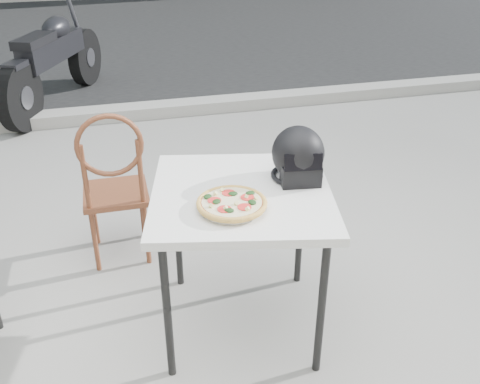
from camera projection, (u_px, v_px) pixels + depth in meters
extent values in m
plane|color=gray|center=(192.00, 300.00, 2.98)|extent=(80.00, 80.00, 0.00)
cube|color=black|center=(117.00, 35.00, 8.92)|extent=(30.00, 8.00, 0.00)
cube|color=#99968F|center=(139.00, 111.00, 5.50)|extent=(30.00, 0.25, 0.12)
cube|color=silver|center=(242.00, 195.00, 2.46)|extent=(0.98, 0.98, 0.04)
cylinder|color=black|center=(167.00, 312.00, 2.34)|extent=(0.04, 0.04, 0.74)
cylinder|color=black|center=(321.00, 308.00, 2.36)|extent=(0.04, 0.04, 0.74)
cylinder|color=black|center=(177.00, 229.00, 2.93)|extent=(0.04, 0.04, 0.74)
cylinder|color=black|center=(300.00, 226.00, 2.96)|extent=(0.04, 0.04, 0.74)
cylinder|color=white|center=(232.00, 208.00, 2.31)|extent=(0.32, 0.32, 0.01)
torus|color=white|center=(232.00, 207.00, 2.30)|extent=(0.33, 0.33, 0.01)
cylinder|color=gold|center=(232.00, 204.00, 2.30)|extent=(0.31, 0.31, 0.01)
torus|color=gold|center=(232.00, 203.00, 2.30)|extent=(0.32, 0.32, 0.02)
cylinder|color=red|center=(232.00, 203.00, 2.29)|extent=(0.27, 0.27, 0.00)
cylinder|color=beige|center=(232.00, 202.00, 2.29)|extent=(0.27, 0.27, 0.00)
cylinder|color=red|center=(247.00, 197.00, 2.32)|extent=(0.06, 0.06, 0.00)
cylinder|color=red|center=(229.00, 193.00, 2.36)|extent=(0.06, 0.06, 0.00)
cylinder|color=red|center=(214.00, 200.00, 2.30)|extent=(0.06, 0.06, 0.00)
cylinder|color=red|center=(224.00, 209.00, 2.23)|extent=(0.06, 0.06, 0.00)
cylinder|color=red|center=(244.00, 207.00, 2.25)|extent=(0.06, 0.06, 0.00)
ellipsoid|color=#163413|center=(233.00, 194.00, 2.35)|extent=(0.04, 0.04, 0.01)
ellipsoid|color=#163413|center=(217.00, 201.00, 2.28)|extent=(0.05, 0.05, 0.01)
ellipsoid|color=#163413|center=(252.00, 202.00, 2.28)|extent=(0.04, 0.05, 0.01)
ellipsoid|color=#163413|center=(229.00, 210.00, 2.22)|extent=(0.05, 0.05, 0.01)
ellipsoid|color=#163413|center=(250.00, 193.00, 2.35)|extent=(0.05, 0.04, 0.01)
ellipsoid|color=#163413|center=(208.00, 197.00, 2.32)|extent=(0.05, 0.05, 0.01)
cylinder|color=#EAE78F|center=(236.00, 203.00, 2.26)|extent=(0.02, 0.02, 0.02)
cylinder|color=#EAE78F|center=(215.00, 194.00, 2.34)|extent=(0.03, 0.03, 0.02)
cylinder|color=#EAE78F|center=(247.00, 197.00, 2.31)|extent=(0.03, 0.03, 0.02)
cylinder|color=#EAE78F|center=(222.00, 190.00, 2.37)|extent=(0.02, 0.02, 0.02)
cylinder|color=#EAE78F|center=(248.00, 209.00, 2.22)|extent=(0.03, 0.03, 0.02)
cylinder|color=#EAE78F|center=(211.00, 205.00, 2.25)|extent=(0.03, 0.03, 0.02)
cylinder|color=#EAE78F|center=(256.00, 198.00, 2.31)|extent=(0.02, 0.02, 0.02)
cylinder|color=#EAE78F|center=(226.00, 208.00, 2.23)|extent=(0.03, 0.02, 0.02)
ellipsoid|color=black|center=(298.00, 153.00, 2.51)|extent=(0.28, 0.29, 0.26)
cube|color=black|center=(301.00, 175.00, 2.48)|extent=(0.20, 0.12, 0.10)
torus|color=black|center=(297.00, 175.00, 2.57)|extent=(0.28, 0.28, 0.02)
cube|color=black|center=(303.00, 162.00, 2.41)|extent=(0.18, 0.06, 0.08)
cube|color=brown|center=(116.00, 193.00, 3.18)|extent=(0.38, 0.38, 0.03)
cylinder|color=brown|center=(142.00, 209.00, 3.45)|extent=(0.03, 0.03, 0.41)
cylinder|color=brown|center=(94.00, 215.00, 3.38)|extent=(0.03, 0.03, 0.41)
cylinder|color=brown|center=(147.00, 234.00, 3.19)|extent=(0.03, 0.03, 0.41)
cylinder|color=brown|center=(95.00, 241.00, 3.13)|extent=(0.03, 0.03, 0.41)
cylinder|color=brown|center=(141.00, 173.00, 2.99)|extent=(0.03, 0.03, 0.39)
cylinder|color=brown|center=(85.00, 179.00, 2.92)|extent=(0.03, 0.03, 0.39)
torus|color=brown|center=(109.00, 146.00, 2.87)|extent=(0.37, 0.03, 0.37)
cylinder|color=black|center=(85.00, 57.00, 6.38)|extent=(0.38, 0.65, 0.65)
cylinder|color=gray|center=(85.00, 57.00, 6.38)|extent=(0.23, 0.26, 0.22)
cylinder|color=black|center=(20.00, 98.00, 5.05)|extent=(0.38, 0.65, 0.65)
cylinder|color=gray|center=(20.00, 98.00, 5.05)|extent=(0.23, 0.26, 0.22)
cube|color=black|center=(52.00, 49.00, 5.58)|extent=(0.64, 1.13, 0.24)
ellipsoid|color=black|center=(56.00, 28.00, 5.64)|extent=(0.40, 0.51, 0.24)
cube|color=black|center=(34.00, 41.00, 5.22)|extent=(0.42, 0.59, 0.09)
cylinder|color=gray|center=(78.00, 29.00, 6.13)|extent=(0.18, 0.34, 0.78)
cube|color=black|center=(15.00, 65.00, 4.92)|extent=(0.24, 0.28, 0.05)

